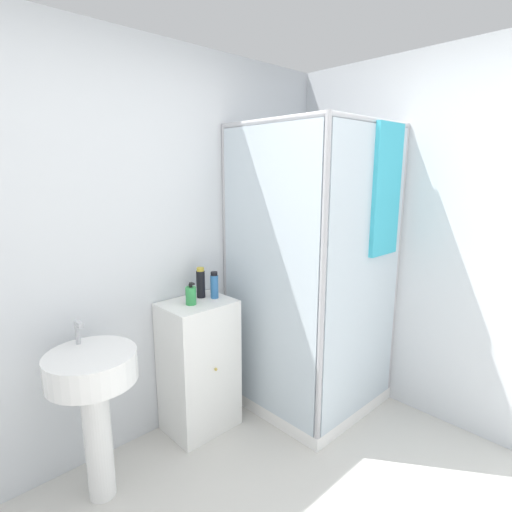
{
  "coord_description": "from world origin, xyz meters",
  "views": [
    {
      "loc": [
        -1.02,
        -0.56,
        1.72
      ],
      "look_at": [
        0.58,
        1.13,
        1.23
      ],
      "focal_mm": 28.0,
      "sensor_mm": 36.0,
      "label": 1
    }
  ],
  "objects_px": {
    "sink": "(93,390)",
    "shampoo_bottle_blue": "(214,285)",
    "soap_dispenser": "(191,295)",
    "shampoo_bottle_tall_black": "(201,283)"
  },
  "relations": [
    {
      "from": "sink",
      "to": "shampoo_bottle_blue",
      "type": "xyz_separation_m",
      "value": [
        0.88,
        0.12,
        0.36
      ]
    },
    {
      "from": "sink",
      "to": "shampoo_bottle_tall_black",
      "type": "relative_size",
      "value": 4.69
    },
    {
      "from": "sink",
      "to": "shampoo_bottle_tall_black",
      "type": "distance_m",
      "value": 0.92
    },
    {
      "from": "sink",
      "to": "soap_dispenser",
      "type": "relative_size",
      "value": 6.58
    },
    {
      "from": "sink",
      "to": "shampoo_bottle_blue",
      "type": "relative_size",
      "value": 5.35
    },
    {
      "from": "shampoo_bottle_tall_black",
      "to": "soap_dispenser",
      "type": "bearing_deg",
      "value": -150.06
    },
    {
      "from": "sink",
      "to": "shampoo_bottle_tall_black",
      "type": "bearing_deg",
      "value": 13.11
    },
    {
      "from": "soap_dispenser",
      "to": "shampoo_bottle_tall_black",
      "type": "xyz_separation_m",
      "value": [
        0.13,
        0.08,
        0.04
      ]
    },
    {
      "from": "shampoo_bottle_tall_black",
      "to": "shampoo_bottle_blue",
      "type": "xyz_separation_m",
      "value": [
        0.06,
        -0.08,
        -0.01
      ]
    },
    {
      "from": "soap_dispenser",
      "to": "shampoo_bottle_tall_black",
      "type": "distance_m",
      "value": 0.16
    }
  ]
}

